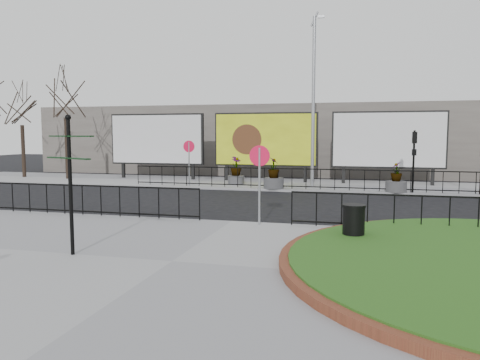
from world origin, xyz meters
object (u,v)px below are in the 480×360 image
(planter_b, at_px, (274,177))
(planter_c, at_px, (396,182))
(billboard_mid, at_px, (265,140))
(litter_bin, at_px, (354,223))
(planter_a, at_px, (236,173))
(lamp_post, at_px, (313,99))
(fingerpost_sign, at_px, (70,171))

(planter_b, bearing_deg, planter_c, 0.00)
(billboard_mid, xyz_separation_m, litter_bin, (5.38, -15.13, -1.97))
(planter_a, relative_size, planter_c, 1.05)
(billboard_mid, bearing_deg, planter_c, -26.27)
(litter_bin, bearing_deg, planter_a, 116.88)
(lamp_post, xyz_separation_m, litter_bin, (2.37, -13.15, -4.20))
(billboard_mid, height_order, fingerpost_sign, billboard_mid)
(planter_a, xyz_separation_m, planter_c, (8.53, -1.60, -0.12))
(fingerpost_sign, distance_m, planter_a, 16.09)
(planter_a, bearing_deg, litter_bin, -63.12)
(fingerpost_sign, xyz_separation_m, planter_c, (8.22, 14.44, -1.46))
(lamp_post, relative_size, planter_a, 5.91)
(litter_bin, height_order, planter_a, planter_a)
(planter_a, bearing_deg, planter_c, -10.63)
(billboard_mid, xyz_separation_m, planter_b, (1.17, -3.57, -1.89))
(lamp_post, bearing_deg, fingerpost_sign, -103.98)
(fingerpost_sign, xyz_separation_m, planter_b, (2.15, 14.44, -1.38))
(lamp_post, relative_size, litter_bin, 9.24)
(fingerpost_sign, relative_size, litter_bin, 3.26)
(planter_b, bearing_deg, lamp_post, 41.00)
(billboard_mid, relative_size, fingerpost_sign, 1.90)
(lamp_post, xyz_separation_m, fingerpost_sign, (-3.99, -16.04, -2.74))
(litter_bin, xyz_separation_m, planter_b, (-4.21, 11.55, 0.09))
(fingerpost_sign, bearing_deg, planter_a, 115.97)
(fingerpost_sign, bearing_deg, billboard_mid, 111.74)
(billboard_mid, distance_m, fingerpost_sign, 18.04)
(lamp_post, height_order, fingerpost_sign, lamp_post)
(planter_c, bearing_deg, planter_a, 169.37)
(billboard_mid, height_order, lamp_post, lamp_post)
(planter_b, bearing_deg, fingerpost_sign, -98.48)
(lamp_post, bearing_deg, litter_bin, -79.79)
(fingerpost_sign, bearing_deg, planter_c, 85.21)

